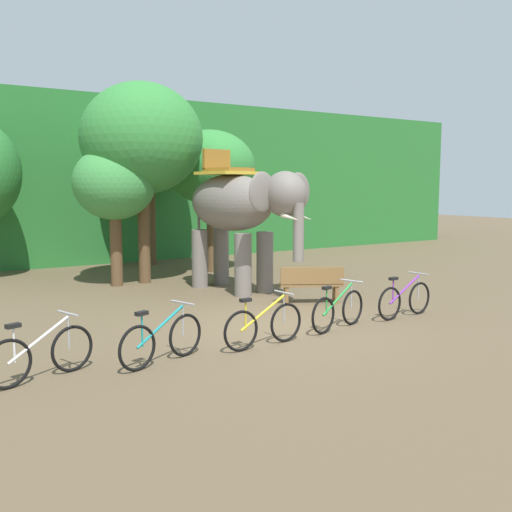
% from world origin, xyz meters
% --- Properties ---
extents(ground_plane, '(80.00, 80.00, 0.00)m').
position_xyz_m(ground_plane, '(0.00, 0.00, 0.00)').
color(ground_plane, brown).
extents(foliage_hedge, '(36.00, 6.00, 6.03)m').
position_xyz_m(foliage_hedge, '(0.00, 13.97, 3.01)').
color(foliage_hedge, '#28702D').
rests_on(foliage_hedge, ground).
extents(tree_center, '(2.27, 2.27, 3.90)m').
position_xyz_m(tree_center, '(-1.00, 6.30, 2.84)').
color(tree_center, brown).
rests_on(tree_center, ground).
extents(tree_left, '(3.45, 3.45, 5.69)m').
position_xyz_m(tree_left, '(-0.14, 6.38, 4.10)').
color(tree_left, brown).
rests_on(tree_left, ground).
extents(tree_center_right, '(3.59, 3.59, 4.65)m').
position_xyz_m(tree_center_right, '(1.56, 9.80, 3.61)').
color(tree_center_right, brown).
rests_on(tree_center_right, ground).
extents(tree_right, '(2.93, 2.93, 4.58)m').
position_xyz_m(tree_right, '(2.51, 7.26, 3.38)').
color(tree_right, brown).
rests_on(tree_right, ground).
extents(elephant, '(2.32, 4.24, 3.78)m').
position_xyz_m(elephant, '(1.46, 3.69, 2.20)').
color(elephant, slate).
rests_on(elephant, ground).
extents(bike_white, '(1.65, 0.67, 0.92)m').
position_xyz_m(bike_white, '(-4.62, -0.86, 0.39)').
color(bike_white, black).
rests_on(bike_white, ground).
extents(bike_teal, '(1.64, 0.68, 0.92)m').
position_xyz_m(bike_teal, '(-2.84, -1.07, 0.39)').
color(bike_teal, black).
rests_on(bike_teal, ground).
extents(bike_yellow, '(1.71, 0.52, 0.92)m').
position_xyz_m(bike_yellow, '(-0.95, -1.13, 0.39)').
color(bike_yellow, black).
rests_on(bike_yellow, ground).
extents(bike_green, '(1.67, 0.61, 0.92)m').
position_xyz_m(bike_green, '(0.95, -0.88, 0.39)').
color(bike_green, black).
rests_on(bike_green, ground).
extents(bike_purple, '(1.71, 0.52, 0.92)m').
position_xyz_m(bike_purple, '(2.83, -0.85, 0.39)').
color(bike_purple, black).
rests_on(bike_purple, ground).
extents(wooden_bench, '(1.51, 1.08, 0.89)m').
position_xyz_m(wooden_bench, '(2.06, 1.38, 0.48)').
color(wooden_bench, brown).
rests_on(wooden_bench, ground).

